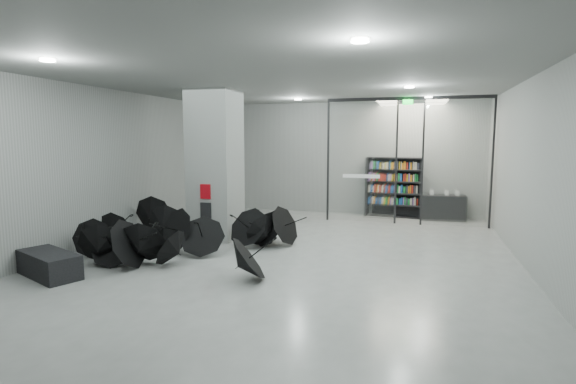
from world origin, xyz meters
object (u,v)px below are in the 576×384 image
(bookshelf, at_px, (394,187))
(column, at_px, (215,165))
(umbrella_cluster, at_px, (185,240))
(bench, at_px, (49,264))
(shop_counter, at_px, (443,207))

(bookshelf, bearing_deg, column, -125.46)
(umbrella_cluster, bearing_deg, bench, -125.53)
(column, height_order, shop_counter, column)
(bookshelf, xyz_separation_m, umbrella_cluster, (-4.46, -6.50, -0.72))
(column, bearing_deg, shop_counter, 36.64)
(column, xyz_separation_m, bookshelf, (4.48, 4.75, -0.97))
(column, height_order, bookshelf, column)
(bookshelf, height_order, shop_counter, bookshelf)
(column, xyz_separation_m, bench, (-1.66, -4.10, -1.76))
(bench, relative_size, bookshelf, 0.73)
(bench, xyz_separation_m, umbrella_cluster, (1.68, 2.35, 0.07))
(bookshelf, distance_m, umbrella_cluster, 7.92)
(bench, relative_size, shop_counter, 1.07)
(bench, height_order, umbrella_cluster, umbrella_cluster)
(bookshelf, bearing_deg, shop_counter, 0.73)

